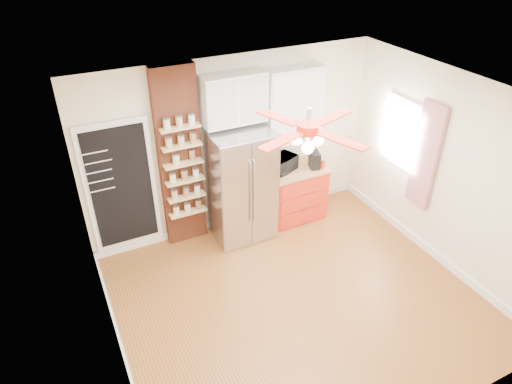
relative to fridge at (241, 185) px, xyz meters
name	(u,v)px	position (x,y,z in m)	size (l,w,h in m)	color
floor	(297,299)	(0.05, -1.63, -0.88)	(4.50, 4.50, 0.00)	#975A26
ceiling	(310,103)	(0.05, -1.63, 1.83)	(4.50, 4.50, 0.00)	white
wall_back	(233,146)	(0.05, 0.37, 0.48)	(4.50, 0.02, 2.70)	#FFF5CD
wall_front	(429,340)	(0.05, -3.63, 0.48)	(4.50, 0.02, 2.70)	#FFF5CD
wall_left	(103,273)	(-2.20, -1.63, 0.48)	(0.02, 4.00, 2.70)	#FFF5CD
wall_right	(447,172)	(2.30, -1.63, 0.48)	(0.02, 4.00, 2.70)	#FFF5CD
chalkboard	(121,187)	(-1.65, 0.33, 0.23)	(0.95, 0.05, 1.95)	white
brick_pillar	(180,160)	(-0.80, 0.29, 0.48)	(0.60, 0.16, 2.70)	brown
fridge	(241,185)	(0.00, 0.00, 0.00)	(0.90, 0.70, 1.75)	#B5B5BA
upper_glass_cabinet	(233,99)	(0.00, 0.20, 1.27)	(0.90, 0.35, 0.70)	white
red_cabinet	(295,193)	(0.97, 0.05, -0.42)	(0.94, 0.64, 0.90)	red
upper_shelf_unit	(293,106)	(0.97, 0.22, 1.00)	(0.90, 0.30, 1.15)	white
window	(402,134)	(2.28, -0.73, 0.68)	(0.04, 0.75, 1.05)	white
curtain	(426,156)	(2.23, -1.28, 0.57)	(0.06, 0.40, 1.55)	#AD171F
ceiling_fan	(308,129)	(0.05, -1.63, 1.55)	(1.40, 1.40, 0.44)	silver
toaster_oven	(283,164)	(0.75, 0.09, 0.14)	(0.43, 0.29, 0.24)	black
coffee_maker	(314,160)	(1.23, -0.05, 0.16)	(0.14, 0.22, 0.27)	black
canister_left	(322,164)	(1.34, -0.10, 0.09)	(0.09, 0.09, 0.14)	#AB2409
canister_right	(314,160)	(1.31, 0.06, 0.09)	(0.09, 0.09, 0.14)	red
pantry_jar_oats	(176,159)	(-0.89, 0.16, 0.56)	(0.10, 0.10, 0.13)	beige
pantry_jar_beans	(192,155)	(-0.65, 0.18, 0.57)	(0.08, 0.08, 0.14)	olive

